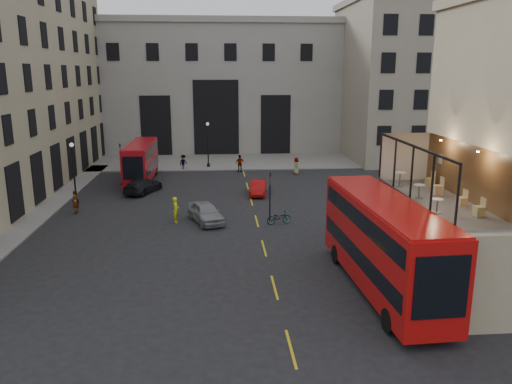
{
  "coord_description": "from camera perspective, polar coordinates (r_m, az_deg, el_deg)",
  "views": [
    {
      "loc": [
        -4.85,
        -24.26,
        11.14
      ],
      "look_at": [
        -2.28,
        9.08,
        3.0
      ],
      "focal_mm": 35.0,
      "sensor_mm": 36.0,
      "label": 1
    }
  ],
  "objects": [
    {
      "name": "traffic_light_far",
      "position": [
        53.94,
        -15.23,
        3.9
      ],
      "size": [
        0.16,
        0.2,
        3.8
      ],
      "color": "black",
      "rests_on": "ground"
    },
    {
      "name": "pedestrian_a",
      "position": [
        58.85,
        -14.38,
        3.3
      ],
      "size": [
        1.03,
        0.85,
        1.94
      ],
      "primitive_type": "imported",
      "rotation": [
        0.0,
        0.0,
        0.13
      ],
      "color": "gray",
      "rests_on": "ground"
    },
    {
      "name": "host_frontage",
      "position": [
        28.22,
        19.67,
        -5.51
      ],
      "size": [
        3.0,
        11.0,
        4.5
      ],
      "primitive_type": "cube",
      "color": "tan",
      "rests_on": "ground"
    },
    {
      "name": "cafe_table_far",
      "position": [
        30.13,
        16.12,
        1.67
      ],
      "size": [
        0.66,
        0.66,
        0.83
      ],
      "color": "silver",
      "rests_on": "cafe_floor"
    },
    {
      "name": "car_b",
      "position": [
        46.04,
        0.24,
        0.52
      ],
      "size": [
        1.91,
        4.16,
        1.32
      ],
      "primitive_type": "imported",
      "rotation": [
        0.0,
        0.0,
        -0.13
      ],
      "color": "#AC0B0A",
      "rests_on": "ground"
    },
    {
      "name": "bus_near",
      "position": [
        26.38,
        14.36,
        -5.37
      ],
      "size": [
        3.34,
        12.26,
        4.85
      ],
      "color": "#AF0D0C",
      "rests_on": "ground"
    },
    {
      "name": "gateway",
      "position": [
        72.27,
        -4.63,
        12.25
      ],
      "size": [
        35.0,
        10.6,
        18.0
      ],
      "color": "gray",
      "rests_on": "ground"
    },
    {
      "name": "pedestrian_c",
      "position": [
        56.33,
        -1.85,
        3.28
      ],
      "size": [
        1.24,
        0.82,
        1.96
      ],
      "primitive_type": "imported",
      "rotation": [
        0.0,
        0.0,
        3.47
      ],
      "color": "gray",
      "rests_on": "ground"
    },
    {
      "name": "cafe_chair_c",
      "position": [
        28.78,
        20.09,
        0.29
      ],
      "size": [
        0.48,
        0.48,
        0.96
      ],
      "color": "tan",
      "rests_on": "cafe_floor"
    },
    {
      "name": "building_right",
      "position": [
        68.87,
        17.16,
        12.47
      ],
      "size": [
        16.6,
        18.6,
        20.0
      ],
      "color": "gray",
      "rests_on": "ground"
    },
    {
      "name": "car_a",
      "position": [
        37.79,
        -5.76,
        -2.34
      ],
      "size": [
        3.23,
        4.8,
        1.52
      ],
      "primitive_type": "imported",
      "rotation": [
        0.0,
        0.0,
        0.35
      ],
      "color": "gray",
      "rests_on": "ground"
    },
    {
      "name": "pedestrian_e",
      "position": [
        42.28,
        -19.99,
        -1.13
      ],
      "size": [
        0.52,
        0.73,
        1.87
      ],
      "primitive_type": "imported",
      "rotation": [
        0.0,
        0.0,
        4.6
      ],
      "color": "gray",
      "rests_on": "ground"
    },
    {
      "name": "ground",
      "position": [
        27.13,
        6.4,
        -10.65
      ],
      "size": [
        140.0,
        140.0,
        0.0
      ],
      "primitive_type": "plane",
      "color": "black",
      "rests_on": "ground"
    },
    {
      "name": "cyclist",
      "position": [
        38.03,
        -9.15,
        -2.0
      ],
      "size": [
        0.48,
        0.72,
        1.95
      ],
      "primitive_type": "imported",
      "rotation": [
        0.0,
        0.0,
        1.55
      ],
      "color": "#D6EA18",
      "rests_on": "ground"
    },
    {
      "name": "traffic_light_near",
      "position": [
        37.49,
        1.61,
        0.23
      ],
      "size": [
        0.16,
        0.2,
        3.8
      ],
      "color": "black",
      "rests_on": "ground"
    },
    {
      "name": "cafe_chair_a",
      "position": [
        25.23,
        24.14,
        -1.95
      ],
      "size": [
        0.47,
        0.47,
        0.87
      ],
      "color": "#CFBA77",
      "rests_on": "cafe_floor"
    },
    {
      "name": "street_lamp_b",
      "position": [
        58.92,
        -5.5,
        5.08
      ],
      "size": [
        0.36,
        0.36,
        5.33
      ],
      "color": "black",
      "rests_on": "ground"
    },
    {
      "name": "pavement_far",
      "position": [
        63.25,
        -5.39,
        3.53
      ],
      "size": [
        40.0,
        12.0,
        0.12
      ],
      "primitive_type": "cube",
      "color": "slate",
      "rests_on": "ground"
    },
    {
      "name": "host_building_main",
      "position": [
        28.62,
        26.92,
        5.48
      ],
      "size": [
        7.26,
        11.4,
        15.1
      ],
      "color": "tan",
      "rests_on": "ground"
    },
    {
      "name": "cafe_floor",
      "position": [
        27.58,
        20.05,
        -0.99
      ],
      "size": [
        3.0,
        10.0,
        0.1
      ],
      "primitive_type": "cube",
      "color": "slate",
      "rests_on": "host_frontage"
    },
    {
      "name": "pedestrian_d",
      "position": [
        55.3,
        4.62,
        3.01
      ],
      "size": [
        0.74,
        1.0,
        1.88
      ],
      "primitive_type": "imported",
      "rotation": [
        0.0,
        0.0,
        1.74
      ],
      "color": "gray",
      "rests_on": "ground"
    },
    {
      "name": "car_c",
      "position": [
        47.83,
        -12.8,
        0.72
      ],
      "size": [
        3.65,
        5.17,
        1.39
      ],
      "primitive_type": "imported",
      "rotation": [
        0.0,
        0.0,
        2.74
      ],
      "color": "black",
      "rests_on": "ground"
    },
    {
      "name": "cafe_chair_b",
      "position": [
        26.82,
        22.47,
        -0.95
      ],
      "size": [
        0.47,
        0.47,
        0.82
      ],
      "color": "#DBB27E",
      "rests_on": "cafe_floor"
    },
    {
      "name": "cafe_table_near",
      "position": [
        25.0,
        20.01,
        -1.25
      ],
      "size": [
        0.55,
        0.55,
        0.69
      ],
      "color": "silver",
      "rests_on": "cafe_floor"
    },
    {
      "name": "cafe_chair_d",
      "position": [
        30.78,
        19.25,
        1.15
      ],
      "size": [
        0.49,
        0.49,
        0.88
      ],
      "color": "tan",
      "rests_on": "cafe_floor"
    },
    {
      "name": "bus_far",
      "position": [
        52.5,
        -13.01,
        3.58
      ],
      "size": [
        2.33,
        10.05,
        4.01
      ],
      "color": "#A60B13",
      "rests_on": "ground"
    },
    {
      "name": "street_lamp_a",
      "position": [
        44.83,
        -20.05,
        1.59
      ],
      "size": [
        0.36,
        0.36,
        5.33
      ],
      "color": "black",
      "rests_on": "ground"
    },
    {
      "name": "cafe_table_mid",
      "position": [
        27.58,
        18.15,
        0.31
      ],
      "size": [
        0.59,
        0.59,
        0.73
      ],
      "color": "beige",
      "rests_on": "cafe_floor"
    },
    {
      "name": "bicycle",
      "position": [
        37.26,
        2.63,
        -2.94
      ],
      "size": [
        1.97,
        1.09,
        0.98
      ],
      "primitive_type": "imported",
      "rotation": [
        0.0,
        0.0,
        1.82
      ],
      "color": "gray",
      "rests_on": "ground"
    },
    {
      "name": "pedestrian_b",
      "position": [
        58.17,
        -8.29,
        3.37
      ],
      "size": [
        1.24,
        1.27,
        1.75
      ],
      "primitive_type": "imported",
      "rotation": [
        0.0,
        0.0,
        0.82
      ],
      "color": "gray",
      "rests_on": "ground"
    }
  ]
}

